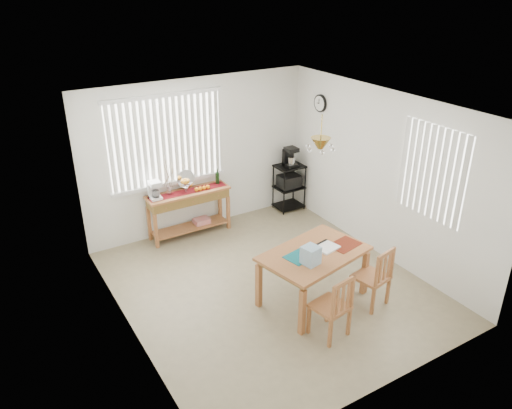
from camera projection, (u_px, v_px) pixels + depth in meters
ground at (270, 286)px, 7.17m from camera, size 4.00×4.50×0.01m
room_shell at (271, 176)px, 6.46m from camera, size 4.20×4.70×2.70m
sideboard at (189, 202)px, 8.34m from camera, size 1.41×0.40×0.79m
sideboard_items at (175, 187)px, 8.11m from camera, size 1.34×0.33×0.61m
wire_cart at (289, 183)px, 9.29m from camera, size 0.51×0.41×0.87m
cart_items at (290, 157)px, 9.08m from camera, size 0.20×0.24×0.36m
dining_table at (314, 258)px, 6.61m from camera, size 1.55×1.16×0.75m
table_items at (315, 253)px, 6.37m from camera, size 1.15×0.51×0.24m
chair_left at (332, 307)px, 6.02m from camera, size 0.47×0.47×0.88m
chair_right at (374, 277)px, 6.60m from camera, size 0.49×0.49×0.89m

